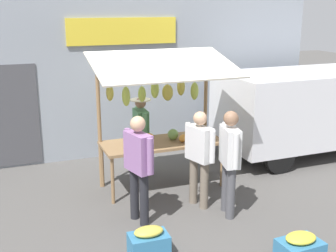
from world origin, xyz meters
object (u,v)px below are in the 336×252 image
(vendor_with_sunhat, at_px, (141,130))
(parked_van, at_px, (309,105))
(shopper_in_striped_shirt, at_px, (139,162))
(produce_crate_near, at_px, (300,248))
(market_stall, at_px, (162,105))
(produce_crate_side, at_px, (149,242))
(shopper_in_grey_tee, at_px, (199,152))
(shopper_with_shopping_bag, at_px, (230,155))

(vendor_with_sunhat, distance_m, parked_van, 3.94)
(shopper_in_striped_shirt, bearing_deg, vendor_with_sunhat, -33.36)
(produce_crate_near, bearing_deg, market_stall, -74.88)
(vendor_with_sunhat, distance_m, produce_crate_side, 3.09)
(produce_crate_near, bearing_deg, shopper_in_grey_tee, -74.57)
(market_stall, height_order, produce_crate_side, market_stall)
(shopper_in_grey_tee, relative_size, produce_crate_side, 3.00)
(shopper_in_grey_tee, distance_m, produce_crate_near, 2.21)
(market_stall, xyz_separation_m, produce_crate_near, (-0.82, 3.03, -1.38))
(shopper_in_striped_shirt, relative_size, produce_crate_side, 3.13)
(shopper_with_shopping_bag, height_order, produce_crate_near, shopper_with_shopping_bag)
(shopper_in_grey_tee, distance_m, shopper_in_striped_shirt, 1.13)
(market_stall, height_order, parked_van, market_stall)
(shopper_with_shopping_bag, bearing_deg, shopper_in_grey_tee, 46.06)
(parked_van, xyz_separation_m, produce_crate_near, (2.93, 3.61, -0.95))
(shopper_in_grey_tee, height_order, shopper_in_striped_shirt, shopper_in_striped_shirt)
(shopper_with_shopping_bag, bearing_deg, vendor_with_sunhat, 31.99)
(shopper_in_grey_tee, height_order, shopper_with_shopping_bag, shopper_with_shopping_bag)
(market_stall, relative_size, produce_crate_near, 4.28)
(shopper_with_shopping_bag, height_order, shopper_in_striped_shirt, shopper_with_shopping_bag)
(shopper_with_shopping_bag, bearing_deg, produce_crate_side, 126.65)
(produce_crate_near, xyz_separation_m, produce_crate_side, (1.83, -0.83, 0.01))
(shopper_in_grey_tee, height_order, produce_crate_side, shopper_in_grey_tee)
(shopper_in_grey_tee, bearing_deg, shopper_with_shopping_bag, -162.96)
(market_stall, height_order, shopper_in_grey_tee, market_stall)
(parked_van, distance_m, produce_crate_near, 4.74)
(vendor_with_sunhat, relative_size, produce_crate_near, 2.68)
(parked_van, xyz_separation_m, produce_crate_side, (4.76, 2.78, -0.93))
(market_stall, height_order, produce_crate_near, market_stall)
(shopper_with_shopping_bag, distance_m, parked_van, 3.80)
(vendor_with_sunhat, bearing_deg, shopper_in_grey_tee, 17.83)
(shopper_in_grey_tee, height_order, produce_crate_near, shopper_in_grey_tee)
(vendor_with_sunhat, xyz_separation_m, shopper_in_striped_shirt, (0.65, 1.92, 0.08))
(shopper_in_striped_shirt, distance_m, parked_van, 4.93)
(vendor_with_sunhat, bearing_deg, shopper_in_striped_shirt, -15.65)
(market_stall, relative_size, shopper_in_striped_shirt, 1.47)
(market_stall, distance_m, produce_crate_near, 3.43)
(market_stall, xyz_separation_m, parked_van, (-3.74, -0.58, -0.43))
(vendor_with_sunhat, relative_size, parked_van, 0.35)
(shopper_in_grey_tee, bearing_deg, shopper_in_striped_shirt, 83.80)
(vendor_with_sunhat, xyz_separation_m, parked_van, (-3.93, 0.11, 0.21))
(parked_van, distance_m, produce_crate_side, 5.59)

